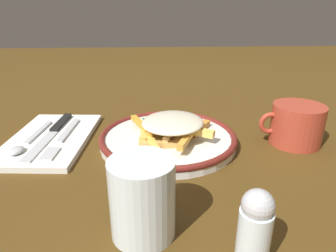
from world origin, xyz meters
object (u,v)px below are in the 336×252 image
(napkin, at_px, (51,139))
(spoon, at_px, (26,143))
(plate, at_px, (168,138))
(coffee_mug, at_px, (296,124))
(salt_shaker, at_px, (255,227))
(fork, at_px, (63,137))
(fries_heap, at_px, (172,126))
(knife, at_px, (54,131))
(water_glass, at_px, (142,198))

(napkin, relative_size, spoon, 1.54)
(plate, relative_size, napkin, 1.08)
(napkin, xyz_separation_m, coffee_mug, (-0.46, 0.03, 0.03))
(napkin, xyz_separation_m, salt_shaker, (-0.29, 0.30, 0.04))
(fork, height_order, salt_shaker, salt_shaker)
(fries_heap, xyz_separation_m, napkin, (0.23, -0.03, -0.03))
(napkin, xyz_separation_m, knife, (-0.00, -0.02, 0.01))
(knife, bearing_deg, fries_heap, 168.04)
(napkin, height_order, salt_shaker, salt_shaker)
(fries_heap, distance_m, spoon, 0.26)
(plate, xyz_separation_m, knife, (0.22, -0.04, 0.00))
(plate, height_order, water_glass, water_glass)
(plate, bearing_deg, napkin, -6.24)
(plate, xyz_separation_m, fries_heap, (-0.01, 0.01, 0.03))
(plate, xyz_separation_m, fork, (0.20, -0.01, 0.00))
(plate, xyz_separation_m, spoon, (0.25, 0.01, 0.00))
(plate, height_order, spoon, plate)
(plate, bearing_deg, knife, -11.04)
(coffee_mug, bearing_deg, knife, -6.30)
(water_glass, bearing_deg, salt_shaker, 156.87)
(fries_heap, xyz_separation_m, fork, (0.20, -0.02, -0.03))
(water_glass, distance_m, salt_shaker, 0.12)
(spoon, relative_size, coffee_mug, 1.29)
(napkin, distance_m, water_glass, 0.32)
(water_glass, xyz_separation_m, coffee_mug, (-0.28, -0.22, -0.01))
(fork, distance_m, water_glass, 0.29)
(plate, bearing_deg, fork, -3.56)
(fork, xyz_separation_m, coffee_mug, (-0.43, 0.02, 0.02))
(plate, height_order, fries_heap, fries_heap)
(plate, xyz_separation_m, coffee_mug, (-0.24, 0.01, 0.03))
(plate, xyz_separation_m, water_glass, (0.04, 0.23, 0.03))
(fork, xyz_separation_m, water_glass, (-0.16, 0.24, 0.03))
(napkin, bearing_deg, fries_heap, 172.68)
(water_glass, relative_size, salt_shaker, 1.10)
(spoon, bearing_deg, coffee_mug, -179.65)
(napkin, distance_m, fork, 0.03)
(plate, height_order, napkin, plate)
(coffee_mug, bearing_deg, fork, -2.59)
(napkin, distance_m, coffee_mug, 0.46)
(fries_heap, bearing_deg, coffee_mug, 179.45)
(plate, distance_m, coffee_mug, 0.24)
(plate, bearing_deg, water_glass, 80.05)
(napkin, distance_m, spoon, 0.05)
(coffee_mug, bearing_deg, water_glass, 38.98)
(fork, bearing_deg, spoon, 21.00)
(coffee_mug, bearing_deg, fries_heap, -0.55)
(fork, distance_m, salt_shaker, 0.40)
(salt_shaker, bearing_deg, water_glass, -23.13)
(knife, relative_size, spoon, 1.38)
(napkin, relative_size, salt_shaker, 2.78)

